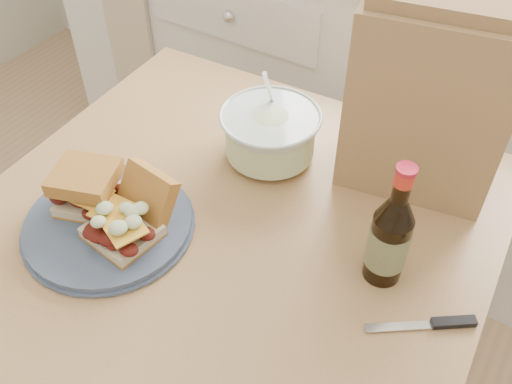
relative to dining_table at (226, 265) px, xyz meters
The scene contains 9 objects.
cabinet_run 0.98m from the dining_table, 85.95° to the left, with size 2.50×0.64×0.94m.
dining_table is the anchor object (origin of this frame).
plate 0.24m from the dining_table, 147.15° to the right, with size 0.29×0.29×0.02m, color #42506A.
sandwich_left 0.30m from the dining_table, 157.23° to the right, with size 0.13×0.13×0.08m.
sandwich_right 0.23m from the dining_table, 140.69° to the right, with size 0.12×0.17×0.09m.
coleslaw_bowl 0.27m from the dining_table, 98.44° to the left, with size 0.20×0.20×0.20m.
beer_bottle 0.35m from the dining_table, 10.85° to the left, with size 0.07×0.07×0.23m.
knife 0.41m from the dining_table, ahead, with size 0.15×0.11×0.01m.
paper_bag 0.48m from the dining_table, 53.68° to the left, with size 0.27×0.18×0.35m, color #AD8153.
Camera 1 is at (0.34, 0.19, 1.51)m, focal length 40.00 mm.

